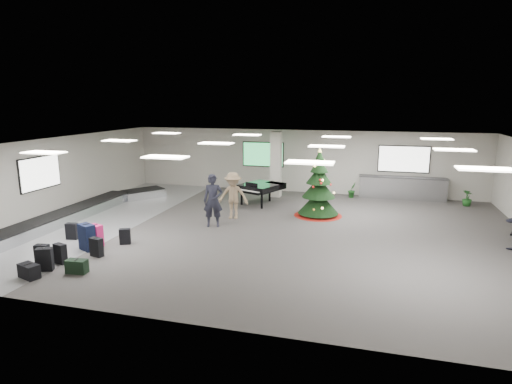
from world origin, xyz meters
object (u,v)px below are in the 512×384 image
(christmas_tree, at_px, (319,193))
(potted_plant_left, at_px, (352,190))
(baggage_carousel, at_px, (83,211))
(traveler_b, at_px, (233,196))
(potted_plant_right, at_px, (467,198))
(service_counter, at_px, (402,188))
(pink_suitcase, at_px, (96,235))
(traveler_a, at_px, (213,201))
(grand_piano, at_px, (260,187))

(christmas_tree, relative_size, potted_plant_left, 3.70)
(baggage_carousel, relative_size, traveler_b, 5.17)
(traveler_b, distance_m, potted_plant_left, 6.79)
(potted_plant_left, bearing_deg, potted_plant_right, -4.38)
(baggage_carousel, xyz_separation_m, christmas_tree, (9.32, 2.62, 0.75))
(baggage_carousel, distance_m, service_counter, 14.50)
(pink_suitcase, distance_m, potted_plant_left, 12.22)
(potted_plant_right, bearing_deg, pink_suitcase, -144.61)
(pink_suitcase, height_order, christmas_tree, christmas_tree)
(pink_suitcase, xyz_separation_m, traveler_a, (2.90, 3.11, 0.64))
(traveler_a, bearing_deg, service_counter, 27.07)
(baggage_carousel, distance_m, grand_piano, 7.61)
(christmas_tree, relative_size, traveler_b, 1.50)
(christmas_tree, xyz_separation_m, potted_plant_left, (1.18, 3.79, -0.59))
(grand_piano, relative_size, potted_plant_left, 3.07)
(pink_suitcase, relative_size, grand_piano, 0.31)
(service_counter, bearing_deg, christmas_tree, -130.56)
(baggage_carousel, height_order, service_counter, service_counter)
(christmas_tree, height_order, potted_plant_right, christmas_tree)
(traveler_b, bearing_deg, potted_plant_right, 20.33)
(potted_plant_left, bearing_deg, pink_suitcase, -129.08)
(service_counter, relative_size, christmas_tree, 1.43)
(traveler_b, bearing_deg, service_counter, 32.75)
(traveler_a, distance_m, traveler_b, 1.32)
(christmas_tree, bearing_deg, service_counter, 49.44)
(christmas_tree, distance_m, traveler_b, 3.51)
(baggage_carousel, xyz_separation_m, pink_suitcase, (2.80, -3.08, 0.14))
(pink_suitcase, height_order, grand_piano, grand_piano)
(grand_piano, xyz_separation_m, traveler_a, (-0.80, -3.89, 0.22))
(christmas_tree, xyz_separation_m, traveler_b, (-3.25, -1.33, -0.03))
(potted_plant_left, bearing_deg, grand_piano, -148.13)
(service_counter, xyz_separation_m, pink_suitcase, (-10.04, -9.81, -0.19))
(potted_plant_right, bearing_deg, baggage_carousel, -158.91)
(baggage_carousel, relative_size, potted_plant_left, 12.73)
(traveler_b, xyz_separation_m, potted_plant_left, (4.43, 5.12, -0.56))
(baggage_carousel, xyz_separation_m, service_counter, (12.84, 6.73, 0.33))
(service_counter, bearing_deg, traveler_a, -136.82)
(pink_suitcase, height_order, traveler_a, traveler_a)
(traveler_b, bearing_deg, grand_piano, 74.69)
(grand_piano, xyz_separation_m, potted_plant_right, (9.11, 2.10, -0.41))
(traveler_a, xyz_separation_m, potted_plant_left, (4.81, 6.38, -0.62))
(baggage_carousel, distance_m, christmas_tree, 9.71)
(service_counter, height_order, pink_suitcase, service_counter)
(service_counter, relative_size, grand_piano, 1.73)
(baggage_carousel, height_order, potted_plant_right, potted_plant_right)
(traveler_a, height_order, potted_plant_left, traveler_a)
(service_counter, relative_size, potted_plant_right, 5.49)
(pink_suitcase, xyz_separation_m, grand_piano, (3.70, 7.00, 0.42))
(baggage_carousel, height_order, traveler_a, traveler_a)
(pink_suitcase, bearing_deg, baggage_carousel, 151.81)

